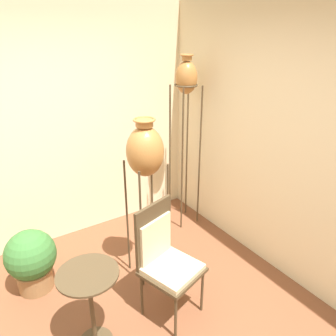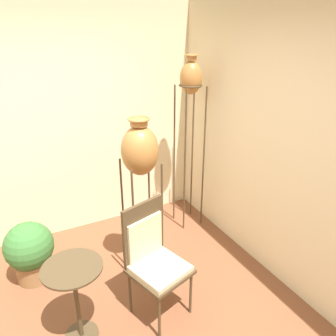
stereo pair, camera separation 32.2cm
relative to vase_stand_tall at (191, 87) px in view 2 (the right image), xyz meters
name	(u,v)px [view 2 (the right image)]	position (x,y,z in m)	size (l,w,h in m)	color
wall_back	(33,128)	(-1.64, 0.55, -0.39)	(7.82, 0.06, 2.70)	beige
wall_right	(304,155)	(0.30, -1.39, -0.39)	(0.06, 7.82, 2.70)	beige
vase_stand_tall	(191,87)	(0.00, 0.00, 0.00)	(0.28, 0.28, 2.08)	#473823
vase_stand_medium	(140,152)	(-0.88, -0.60, -0.42)	(0.34, 0.34, 1.63)	#473823
chair	(153,255)	(-1.00, -1.10, -1.16)	(0.55, 0.55, 1.04)	#473823
side_table	(75,287)	(-1.67, -1.10, -1.22)	(0.46, 0.46, 0.71)	#473823
potted_plant	(30,250)	(-1.92, -0.20, -1.40)	(0.47, 0.47, 0.63)	olive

